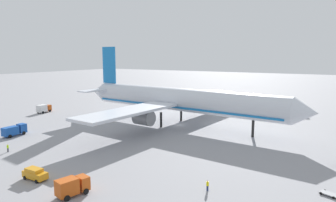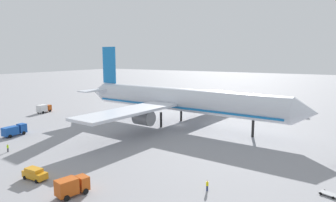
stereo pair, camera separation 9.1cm
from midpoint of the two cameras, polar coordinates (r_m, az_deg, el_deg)
name	(u,v)px [view 1 (the left image)]	position (r m, az deg, el deg)	size (l,w,h in m)	color
ground_plane	(180,125)	(91.87, 2.31, -4.62)	(600.00, 600.00, 0.00)	gray
airliner	(177,100)	(91.08, 1.66, 0.20)	(77.47, 70.28, 24.12)	silver
service_truck_1	(14,130)	(89.28, -27.22, -4.95)	(2.45, 6.14, 2.84)	#194CA5
service_truck_2	(72,186)	(49.14, -17.85, -15.12)	(3.30, 5.20, 2.83)	#BF4C14
service_truck_3	(44,108)	(120.82, -22.60, -1.29)	(3.24, 5.71, 3.02)	#BF4C14
service_van	(35,174)	(57.40, -24.04, -12.52)	(4.66, 2.16, 1.97)	orange
baggage_cart_0	(329,194)	(53.44, 28.28, -15.28)	(3.12, 2.19, 0.40)	gray
baggage_cart_1	(306,115)	(113.22, 24.76, -2.52)	(1.82, 3.25, 1.30)	#26598C
ground_worker_0	(8,148)	(75.46, -28.21, -7.89)	(0.54, 0.54, 1.76)	#3F3F47
ground_worker_1	(208,185)	(49.13, 7.47, -15.64)	(0.56, 0.56, 1.72)	navy
traffic_cone_0	(80,177)	(55.60, -16.53, -13.64)	(0.36, 0.36, 0.55)	orange
traffic_cone_1	(155,103)	(133.65, -2.43, -0.33)	(0.36, 0.36, 0.55)	orange
traffic_cone_3	(142,100)	(141.48, -4.92, 0.14)	(0.36, 0.36, 0.55)	orange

